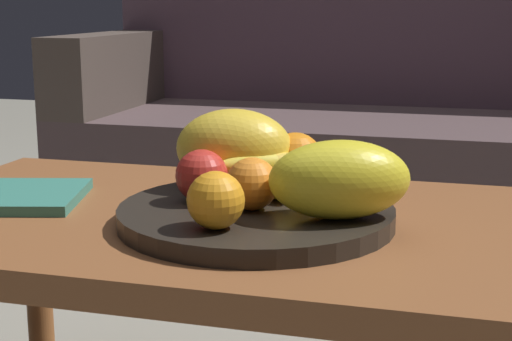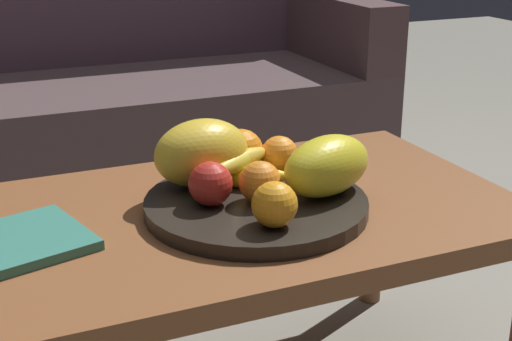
{
  "view_description": "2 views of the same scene",
  "coord_description": "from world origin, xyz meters",
  "px_view_note": "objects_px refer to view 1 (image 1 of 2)",
  "views": [
    {
      "loc": [
        0.32,
        -1.01,
        0.71
      ],
      "look_at": [
        0.05,
        -0.03,
        0.49
      ],
      "focal_mm": 54.16,
      "sensor_mm": 36.0,
      "label": 1
    },
    {
      "loc": [
        -0.41,
        -1.08,
        0.9
      ],
      "look_at": [
        0.05,
        -0.03,
        0.49
      ],
      "focal_mm": 51.27,
      "sensor_mm": 36.0,
      "label": 2
    }
  ],
  "objects_px": {
    "melon_smaller_beside": "(340,180)",
    "orange_back": "(296,160)",
    "orange_front": "(334,170)",
    "orange_left": "(252,184)",
    "banana_bunch": "(267,174)",
    "melon_large_front": "(234,148)",
    "apple_front": "(202,176)",
    "couch": "(373,145)",
    "orange_right": "(216,200)",
    "coffee_table": "(230,247)",
    "fruit_bowl": "(256,215)"
  },
  "relations": [
    {
      "from": "banana_bunch",
      "to": "orange_back",
      "type": "bearing_deg",
      "value": 65.99
    },
    {
      "from": "orange_left",
      "to": "banana_bunch",
      "type": "bearing_deg",
      "value": 91.0
    },
    {
      "from": "couch",
      "to": "apple_front",
      "type": "relative_size",
      "value": 23.03
    },
    {
      "from": "orange_front",
      "to": "orange_left",
      "type": "height_order",
      "value": "orange_left"
    },
    {
      "from": "orange_front",
      "to": "orange_left",
      "type": "xyz_separation_m",
      "value": [
        -0.09,
        -0.12,
        0.0
      ]
    },
    {
      "from": "coffee_table",
      "to": "melon_large_front",
      "type": "distance_m",
      "value": 0.15
    },
    {
      "from": "coffee_table",
      "to": "banana_bunch",
      "type": "height_order",
      "value": "banana_bunch"
    },
    {
      "from": "fruit_bowl",
      "to": "melon_smaller_beside",
      "type": "height_order",
      "value": "melon_smaller_beside"
    },
    {
      "from": "melon_large_front",
      "to": "apple_front",
      "type": "bearing_deg",
      "value": -101.07
    },
    {
      "from": "banana_bunch",
      "to": "apple_front",
      "type": "bearing_deg",
      "value": -141.66
    },
    {
      "from": "orange_right",
      "to": "apple_front",
      "type": "xyz_separation_m",
      "value": [
        -0.06,
        0.12,
        0.0
      ]
    },
    {
      "from": "orange_front",
      "to": "apple_front",
      "type": "distance_m",
      "value": 0.2
    },
    {
      "from": "orange_right",
      "to": "orange_back",
      "type": "xyz_separation_m",
      "value": [
        0.05,
        0.24,
        0.01
      ]
    },
    {
      "from": "orange_front",
      "to": "melon_smaller_beside",
      "type": "bearing_deg",
      "value": -77.49
    },
    {
      "from": "fruit_bowl",
      "to": "melon_smaller_beside",
      "type": "bearing_deg",
      "value": -13.47
    },
    {
      "from": "melon_smaller_beside",
      "to": "orange_left",
      "type": "height_order",
      "value": "melon_smaller_beside"
    },
    {
      "from": "coffee_table",
      "to": "fruit_bowl",
      "type": "distance_m",
      "value": 0.08
    },
    {
      "from": "coffee_table",
      "to": "couch",
      "type": "relative_size",
      "value": 0.6
    },
    {
      "from": "coffee_table",
      "to": "fruit_bowl",
      "type": "bearing_deg",
      "value": -33.57
    },
    {
      "from": "fruit_bowl",
      "to": "orange_front",
      "type": "xyz_separation_m",
      "value": [
        0.09,
        0.1,
        0.05
      ]
    },
    {
      "from": "couch",
      "to": "orange_back",
      "type": "distance_m",
      "value": 1.11
    },
    {
      "from": "couch",
      "to": "orange_left",
      "type": "distance_m",
      "value": 1.25
    },
    {
      "from": "coffee_table",
      "to": "orange_back",
      "type": "bearing_deg",
      "value": 52.51
    },
    {
      "from": "coffee_table",
      "to": "orange_front",
      "type": "xyz_separation_m",
      "value": [
        0.14,
        0.07,
        0.11
      ]
    },
    {
      "from": "couch",
      "to": "banana_bunch",
      "type": "xyz_separation_m",
      "value": [
        -0.02,
        -1.16,
        0.16
      ]
    },
    {
      "from": "melon_smaller_beside",
      "to": "couch",
      "type": "bearing_deg",
      "value": 94.77
    },
    {
      "from": "orange_front",
      "to": "banana_bunch",
      "type": "height_order",
      "value": "orange_front"
    },
    {
      "from": "orange_right",
      "to": "orange_back",
      "type": "bearing_deg",
      "value": 79.48
    },
    {
      "from": "melon_large_front",
      "to": "banana_bunch",
      "type": "relative_size",
      "value": 1.07
    },
    {
      "from": "melon_smaller_beside",
      "to": "banana_bunch",
      "type": "bearing_deg",
      "value": 142.14
    },
    {
      "from": "orange_left",
      "to": "orange_right",
      "type": "xyz_separation_m",
      "value": [
        -0.02,
        -0.1,
        0.0
      ]
    },
    {
      "from": "couch",
      "to": "melon_smaller_beside",
      "type": "relative_size",
      "value": 9.27
    },
    {
      "from": "melon_large_front",
      "to": "fruit_bowl",
      "type": "bearing_deg",
      "value": -58.18
    },
    {
      "from": "orange_back",
      "to": "orange_right",
      "type": "bearing_deg",
      "value": -100.52
    },
    {
      "from": "melon_smaller_beside",
      "to": "orange_back",
      "type": "xyz_separation_m",
      "value": [
        -0.09,
        0.16,
        -0.01
      ]
    },
    {
      "from": "melon_smaller_beside",
      "to": "orange_left",
      "type": "relative_size",
      "value": 2.57
    },
    {
      "from": "orange_front",
      "to": "banana_bunch",
      "type": "bearing_deg",
      "value": -159.43
    },
    {
      "from": "melon_large_front",
      "to": "orange_right",
      "type": "height_order",
      "value": "melon_large_front"
    },
    {
      "from": "melon_large_front",
      "to": "melon_smaller_beside",
      "type": "relative_size",
      "value": 0.95
    },
    {
      "from": "fruit_bowl",
      "to": "orange_back",
      "type": "xyz_separation_m",
      "value": [
        0.03,
        0.13,
        0.05
      ]
    },
    {
      "from": "melon_large_front",
      "to": "banana_bunch",
      "type": "bearing_deg",
      "value": -29.13
    },
    {
      "from": "orange_front",
      "to": "couch",
      "type": "bearing_deg",
      "value": 93.86
    },
    {
      "from": "orange_front",
      "to": "apple_front",
      "type": "xyz_separation_m",
      "value": [
        -0.17,
        -0.1,
        0.0
      ]
    },
    {
      "from": "melon_large_front",
      "to": "apple_front",
      "type": "relative_size",
      "value": 2.36
    },
    {
      "from": "melon_large_front",
      "to": "orange_back",
      "type": "relative_size",
      "value": 2.12
    },
    {
      "from": "melon_large_front",
      "to": "orange_back",
      "type": "distance_m",
      "value": 0.09
    },
    {
      "from": "melon_large_front",
      "to": "melon_smaller_beside",
      "type": "bearing_deg",
      "value": -35.19
    },
    {
      "from": "orange_right",
      "to": "orange_front",
      "type": "bearing_deg",
      "value": 63.07
    },
    {
      "from": "coffee_table",
      "to": "fruit_bowl",
      "type": "height_order",
      "value": "fruit_bowl"
    },
    {
      "from": "orange_back",
      "to": "melon_large_front",
      "type": "bearing_deg",
      "value": -160.77
    }
  ]
}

